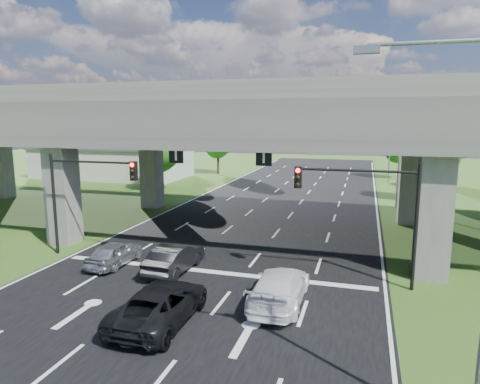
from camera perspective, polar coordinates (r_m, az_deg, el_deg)
The scene contains 19 objects.
ground at distance 20.06m, azimuth -7.56°, elevation -13.90°, with size 160.00×160.00×0.00m, color #2E4D18.
road at distance 28.93m, azimuth 0.51°, elevation -6.30°, with size 18.00×120.00×0.03m, color black.
overpass at distance 29.73m, azimuth 1.61°, elevation 9.57°, with size 80.00×15.00×10.00m.
warehouse at distance 61.98m, azimuth -16.57°, elevation 3.79°, with size 20.00×10.00×4.00m, color #9E9E99.
signal_right at distance 21.04m, azimuth 16.74°, elevation -1.15°, with size 5.76×0.54×6.00m.
signal_left at distance 26.08m, azimuth -20.09°, elevation 0.71°, with size 5.76×0.54×6.00m.
streetlight_near at distance 11.24m, azimuth 28.94°, elevation -2.62°, with size 3.38×0.25×10.00m.
streetlight_far at distance 40.88m, azimuth 19.99°, elevation 6.14°, with size 3.38×0.25×10.00m.
streetlight_beyond at distance 56.84m, azimuth 19.04°, elevation 7.05°, with size 3.38×0.25×10.00m.
tree_left_near at distance 47.97m, azimuth -10.40°, elevation 5.78°, with size 4.50×4.50×7.80m.
tree_left_mid at distance 56.50m, azimuth -9.46°, elevation 5.73°, with size 3.91×3.90×6.76m.
tree_left_far at distance 62.30m, azimuth -2.92°, elevation 7.10°, with size 4.80×4.80×8.32m.
tree_right_near at distance 45.21m, azimuth 23.33°, elevation 4.50°, with size 4.20×4.20×7.28m.
tree_right_mid at distance 53.56m, azimuth 25.50°, elevation 4.70°, with size 3.91×3.90×6.76m.
tree_right_far at distance 60.99m, azimuth 20.66°, elevation 6.13°, with size 4.50×4.50×7.80m.
car_silver at distance 24.74m, azimuth -16.34°, elevation -7.86°, with size 1.57×3.90×1.33m, color silver.
car_dark at distance 23.03m, azimuth -8.69°, elevation -8.70°, with size 1.57×4.49×1.48m, color black.
car_white at distance 19.12m, azimuth 5.27°, elevation -12.49°, with size 2.13×5.25×1.52m, color silver.
car_trailing at distance 17.75m, azimuth -10.56°, elevation -14.50°, with size 2.48×5.37×1.49m, color black.
Camera 1 is at (7.59, -16.74, 8.02)m, focal length 32.00 mm.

